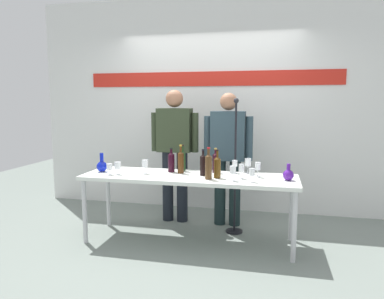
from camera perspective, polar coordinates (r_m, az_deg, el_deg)
ground_plane at (r=4.14m, az=-0.48°, el=-14.32°), size 10.00×10.00×0.00m
back_wall at (r=5.16m, az=2.96°, el=7.09°), size 5.08×0.11×3.00m
display_table at (r=3.94m, az=-0.49°, el=-4.95°), size 2.33×0.68×0.75m
decanter_blue_left at (r=4.24m, az=-14.09°, el=-2.52°), size 0.12×0.12×0.22m
decanter_blue_right at (r=3.79m, az=15.01°, el=-3.86°), size 0.11×0.11×0.17m
presenter_left at (r=4.60m, az=-2.75°, el=0.49°), size 0.62×0.22×1.69m
presenter_right at (r=4.47m, az=5.72°, el=-0.18°), size 0.60×0.22×1.65m
wine_bottle_0 at (r=3.79m, az=4.03°, el=-2.70°), size 0.07×0.07×0.30m
wine_bottle_1 at (r=4.03m, az=-1.80°, el=-1.89°), size 0.07×0.07×0.32m
wine_bottle_2 at (r=3.90m, az=1.76°, el=-2.33°), size 0.07×0.07×0.29m
wine_bottle_3 at (r=4.17m, az=-1.48°, el=-1.69°), size 0.07×0.07×0.31m
wine_bottle_4 at (r=3.71m, az=2.63°, el=-2.56°), size 0.07×0.07×0.33m
wine_bottle_5 at (r=4.11m, az=-3.30°, el=-1.89°), size 0.07×0.07×0.28m
wine_bottle_6 at (r=4.07m, az=3.74°, el=-1.98°), size 0.07×0.07×0.28m
wine_glass_left_0 at (r=4.05m, az=-11.69°, el=-2.50°), size 0.07×0.07×0.14m
wine_glass_left_1 at (r=4.05m, az=-12.95°, el=-2.71°), size 0.06×0.06×0.12m
wine_glass_left_2 at (r=4.03m, az=-7.45°, el=-2.24°), size 0.07×0.07×0.16m
wine_glass_right_0 at (r=4.08m, az=8.86°, el=-2.05°), size 0.07×0.07×0.17m
wine_glass_right_1 at (r=3.77m, az=7.84°, el=-3.01°), size 0.06×0.06×0.16m
wine_glass_right_2 at (r=3.64m, az=9.47°, el=-3.61°), size 0.06×0.06×0.14m
wine_glass_right_3 at (r=4.06m, az=6.79°, el=-2.26°), size 0.06×0.06×0.15m
wine_glass_right_4 at (r=3.67m, az=6.49°, el=-3.26°), size 0.06×0.06×0.15m
wine_glass_right_5 at (r=3.88m, az=10.38°, el=-2.67°), size 0.06×0.06×0.16m
microphone_stand at (r=4.28m, az=6.80°, el=-6.10°), size 0.20×0.20×1.59m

